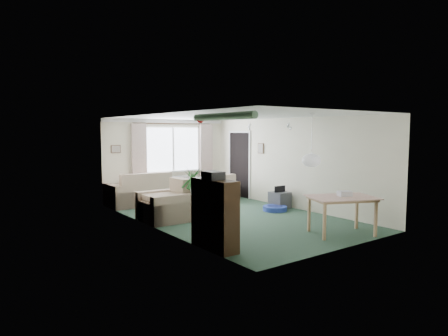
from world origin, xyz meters
TOP-DOWN VIEW (x-y plane):
  - ground at (0.00, 0.00)m, footprint 6.50×6.50m
  - window at (0.20, 3.23)m, footprint 1.80×0.03m
  - curtain_rod at (0.20, 3.15)m, footprint 2.60×0.03m
  - curtain_left at (-0.95, 3.13)m, footprint 0.45×0.08m
  - curtain_right at (1.35, 3.13)m, footprint 0.45×0.08m
  - radiator at (0.20, 3.19)m, footprint 1.20×0.10m
  - doorway at (1.99, 2.20)m, footprint 0.03×0.95m
  - pendant_lamp at (0.20, -2.30)m, footprint 0.36×0.36m
  - tinsel_garland at (-1.92, -2.30)m, footprint 1.60×1.60m
  - bauble_cluster_a at (1.30, 0.90)m, footprint 0.20×0.20m
  - bauble_cluster_b at (1.60, -0.30)m, footprint 0.20×0.20m
  - wall_picture_back at (-1.60, 3.23)m, footprint 0.28×0.03m
  - wall_picture_right at (1.98, 1.20)m, footprint 0.03×0.24m
  - sofa at (-1.09, 2.75)m, footprint 1.83×0.97m
  - armchair_corner at (1.25, 2.18)m, footprint 0.90×0.86m
  - armchair_left at (-1.50, 0.56)m, footprint 1.03×1.09m
  - coffee_table at (0.81, 2.29)m, footprint 1.01×0.80m
  - photo_frame at (0.79, 2.24)m, footprint 0.12×0.03m
  - bookshelf at (-1.84, -1.95)m, footprint 0.34×1.00m
  - hifi_box at (-1.88, -1.97)m, footprint 0.30×0.36m
  - houseplant at (-0.99, 0.14)m, footprint 0.63×0.63m
  - dining_table at (0.78, -2.60)m, footprint 1.39×1.19m
  - gift_box at (0.87, -2.58)m, footprint 0.30×0.26m
  - tv_cube at (1.70, 0.10)m, footprint 0.44×0.48m
  - pet_bed at (1.33, -0.11)m, footprint 0.75×0.75m

SIDE VIEW (x-z plane):
  - ground at x=0.00m, z-range 0.00..0.00m
  - pet_bed at x=1.33m, z-range 0.00..0.12m
  - coffee_table at x=0.81m, z-range 0.00..0.40m
  - tv_cube at x=1.70m, z-range 0.00..0.43m
  - dining_table at x=0.78m, z-range 0.00..0.73m
  - armchair_corner at x=1.25m, z-range 0.00..0.78m
  - radiator at x=0.20m, z-range 0.12..0.68m
  - sofa at x=-1.09m, z-range 0.00..0.91m
  - armchair_left at x=-1.50m, z-range 0.00..0.95m
  - photo_frame at x=0.79m, z-range 0.40..0.56m
  - houseplant at x=-0.99m, z-range 0.00..1.22m
  - bookshelf at x=-1.84m, z-range 0.00..1.22m
  - gift_box at x=0.87m, z-range 0.73..0.85m
  - doorway at x=1.99m, z-range 0.00..2.00m
  - curtain_left at x=-0.95m, z-range 0.27..2.27m
  - curtain_right at x=1.35m, z-range 0.27..2.27m
  - hifi_box at x=-1.88m, z-range 1.22..1.36m
  - pendant_lamp at x=0.20m, z-range 1.30..1.66m
  - window at x=0.20m, z-range 0.85..2.15m
  - wall_picture_back at x=-1.60m, z-range 1.44..1.66m
  - wall_picture_right at x=1.98m, z-range 1.40..1.70m
  - bauble_cluster_a at x=1.30m, z-range 2.12..2.32m
  - bauble_cluster_b at x=1.60m, z-range 2.12..2.32m
  - curtain_rod at x=0.20m, z-range 2.25..2.29m
  - tinsel_garland at x=-1.92m, z-range 2.22..2.34m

